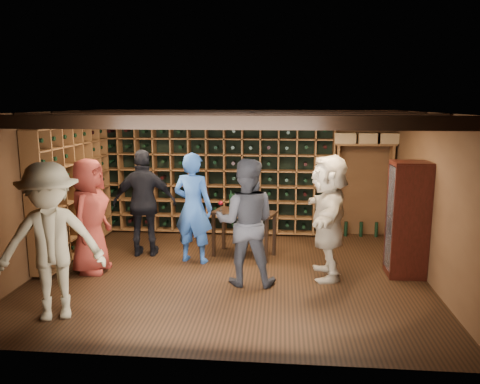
# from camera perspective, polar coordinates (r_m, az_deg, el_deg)

# --- Properties ---
(ground) EXTENTS (6.00, 6.00, 0.00)m
(ground) POSITION_cam_1_polar(r_m,az_deg,el_deg) (7.44, -1.34, -9.95)
(ground) COLOR black
(ground) RESTS_ON ground
(room_shell) EXTENTS (6.00, 6.00, 6.00)m
(room_shell) POSITION_cam_1_polar(r_m,az_deg,el_deg) (7.01, -1.37, 9.03)
(room_shell) COLOR #54341D
(room_shell) RESTS_ON ground
(wine_rack_back) EXTENTS (4.65, 0.30, 2.20)m
(wine_rack_back) POSITION_cam_1_polar(r_m,az_deg,el_deg) (9.45, -2.94, 1.75)
(wine_rack_back) COLOR brown
(wine_rack_back) RESTS_ON ground
(wine_rack_left) EXTENTS (0.30, 2.65, 2.20)m
(wine_rack_left) POSITION_cam_1_polar(r_m,az_deg,el_deg) (8.67, -19.65, 0.30)
(wine_rack_left) COLOR brown
(wine_rack_left) RESTS_ON ground
(crate_shelf) EXTENTS (1.20, 0.32, 2.07)m
(crate_shelf) POSITION_cam_1_polar(r_m,az_deg,el_deg) (9.43, 15.00, 3.94)
(crate_shelf) COLOR brown
(crate_shelf) RESTS_ON ground
(display_cabinet) EXTENTS (0.55, 0.50, 1.75)m
(display_cabinet) POSITION_cam_1_polar(r_m,az_deg,el_deg) (7.58, 19.70, -3.43)
(display_cabinet) COLOR black
(display_cabinet) RESTS_ON ground
(man_blue_shirt) EXTENTS (0.76, 0.59, 1.85)m
(man_blue_shirt) POSITION_cam_1_polar(r_m,az_deg,el_deg) (7.78, -5.74, -1.96)
(man_blue_shirt) COLOR navy
(man_blue_shirt) RESTS_ON ground
(man_grey_suit) EXTENTS (0.91, 0.72, 1.86)m
(man_grey_suit) POSITION_cam_1_polar(r_m,az_deg,el_deg) (6.81, 0.71, -3.70)
(man_grey_suit) COLOR black
(man_grey_suit) RESTS_ON ground
(guest_red_floral) EXTENTS (0.62, 0.91, 1.81)m
(guest_red_floral) POSITION_cam_1_polar(r_m,az_deg,el_deg) (7.67, -17.84, -2.80)
(guest_red_floral) COLOR maroon
(guest_red_floral) RESTS_ON ground
(guest_woman_black) EXTENTS (1.13, 0.56, 1.86)m
(guest_woman_black) POSITION_cam_1_polar(r_m,az_deg,el_deg) (8.24, -11.55, -1.36)
(guest_woman_black) COLOR black
(guest_woman_black) RESTS_ON ground
(guest_khaki) EXTENTS (1.44, 1.13, 1.95)m
(guest_khaki) POSITION_cam_1_polar(r_m,az_deg,el_deg) (6.16, -22.07, -5.66)
(guest_khaki) COLOR gray
(guest_khaki) RESTS_ON ground
(guest_beige) EXTENTS (0.58, 1.76, 1.89)m
(guest_beige) POSITION_cam_1_polar(r_m,az_deg,el_deg) (7.20, 10.71, -2.97)
(guest_beige) COLOR tan
(guest_beige) RESTS_ON ground
(tasting_table) EXTENTS (1.16, 0.80, 1.07)m
(tasting_table) POSITION_cam_1_polar(r_m,az_deg,el_deg) (8.08, 0.48, -2.98)
(tasting_table) COLOR black
(tasting_table) RESTS_ON ground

